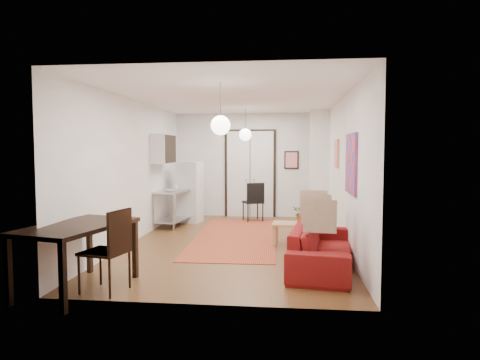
# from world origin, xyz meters

# --- Properties ---
(floor) EXTENTS (7.00, 7.00, 0.00)m
(floor) POSITION_xyz_m (0.00, 0.00, 0.00)
(floor) COLOR brown
(floor) RESTS_ON ground
(ceiling) EXTENTS (4.20, 7.00, 0.02)m
(ceiling) POSITION_xyz_m (0.00, 0.00, 2.90)
(ceiling) COLOR white
(ceiling) RESTS_ON wall_back
(wall_back) EXTENTS (4.20, 0.02, 2.90)m
(wall_back) POSITION_xyz_m (0.00, 3.50, 1.45)
(wall_back) COLOR white
(wall_back) RESTS_ON floor
(wall_front) EXTENTS (4.20, 0.02, 2.90)m
(wall_front) POSITION_xyz_m (0.00, -3.50, 1.45)
(wall_front) COLOR white
(wall_front) RESTS_ON floor
(wall_left) EXTENTS (0.02, 7.00, 2.90)m
(wall_left) POSITION_xyz_m (-2.10, 0.00, 1.45)
(wall_left) COLOR white
(wall_left) RESTS_ON floor
(wall_right) EXTENTS (0.02, 7.00, 2.90)m
(wall_right) POSITION_xyz_m (2.10, 0.00, 1.45)
(wall_right) COLOR white
(wall_right) RESTS_ON floor
(double_doors) EXTENTS (1.44, 0.06, 2.50)m
(double_doors) POSITION_xyz_m (0.00, 3.46, 1.20)
(double_doors) COLOR white
(double_doors) RESTS_ON wall_back
(stub_partition) EXTENTS (0.50, 0.10, 2.90)m
(stub_partition) POSITION_xyz_m (1.85, 2.55, 1.45)
(stub_partition) COLOR white
(stub_partition) RESTS_ON floor
(wall_cabinet) EXTENTS (0.35, 1.00, 0.70)m
(wall_cabinet) POSITION_xyz_m (-1.92, 1.50, 1.90)
(wall_cabinet) COLOR silver
(wall_cabinet) RESTS_ON wall_left
(painting_popart) EXTENTS (0.05, 1.00, 1.00)m
(painting_popart) POSITION_xyz_m (2.08, -1.25, 1.65)
(painting_popart) COLOR red
(painting_popart) RESTS_ON wall_right
(painting_abstract) EXTENTS (0.05, 0.50, 0.60)m
(painting_abstract) POSITION_xyz_m (2.08, 0.80, 1.80)
(painting_abstract) COLOR beige
(painting_abstract) RESTS_ON wall_right
(poster_back) EXTENTS (0.40, 0.03, 0.50)m
(poster_back) POSITION_xyz_m (1.15, 3.47, 1.60)
(poster_back) COLOR red
(poster_back) RESTS_ON wall_back
(print_left) EXTENTS (0.03, 0.44, 0.54)m
(print_left) POSITION_xyz_m (-2.07, 2.00, 1.95)
(print_left) COLOR #8E5D3B
(print_left) RESTS_ON wall_left
(pendant_back) EXTENTS (0.30, 0.30, 0.80)m
(pendant_back) POSITION_xyz_m (0.00, 2.00, 2.25)
(pendant_back) COLOR white
(pendant_back) RESTS_ON ceiling
(pendant_front) EXTENTS (0.30, 0.30, 0.80)m
(pendant_front) POSITION_xyz_m (0.00, -2.00, 2.25)
(pendant_front) COLOR white
(pendant_front) RESTS_ON ceiling
(kilim_rug) EXTENTS (1.83, 4.60, 0.01)m
(kilim_rug) POSITION_xyz_m (-0.07, 0.64, 0.01)
(kilim_rug) COLOR #B2432C
(kilim_rug) RESTS_ON floor
(sofa) EXTENTS (2.41, 1.21, 0.67)m
(sofa) POSITION_xyz_m (1.58, -1.69, 0.34)
(sofa) COLOR maroon
(sofa) RESTS_ON floor
(coffee_table) EXTENTS (1.02, 0.61, 0.44)m
(coffee_table) POSITION_xyz_m (1.24, -0.08, 0.38)
(coffee_table) COLOR tan
(coffee_table) RESTS_ON floor
(potted_plant) EXTENTS (0.41, 0.36, 0.43)m
(potted_plant) POSITION_xyz_m (1.34, -0.08, 0.65)
(potted_plant) COLOR #316E33
(potted_plant) RESTS_ON coffee_table
(kitchen_counter) EXTENTS (0.74, 1.24, 0.89)m
(kitchen_counter) POSITION_xyz_m (-1.75, 1.65, 0.57)
(kitchen_counter) COLOR #ABADAF
(kitchen_counter) RESTS_ON floor
(bowl) EXTENTS (0.25, 0.25, 0.05)m
(bowl) POSITION_xyz_m (-1.75, 1.35, 0.92)
(bowl) COLOR white
(bowl) RESTS_ON kitchen_counter
(soap_bottle) EXTENTS (0.10, 0.10, 0.19)m
(soap_bottle) POSITION_xyz_m (-1.75, 1.90, 0.99)
(soap_bottle) COLOR teal
(soap_bottle) RESTS_ON kitchen_counter
(fridge) EXTENTS (0.63, 0.63, 1.58)m
(fridge) POSITION_xyz_m (-1.48, 2.38, 0.79)
(fridge) COLOR silver
(fridge) RESTS_ON floor
(dining_table) EXTENTS (1.24, 1.77, 0.89)m
(dining_table) POSITION_xyz_m (-1.75, -3.15, 0.79)
(dining_table) COLOR black
(dining_table) RESTS_ON floor
(dining_chair_near) EXTENTS (0.62, 0.80, 1.10)m
(dining_chair_near) POSITION_xyz_m (-1.38, -3.04, 0.64)
(dining_chair_near) COLOR #382011
(dining_chair_near) RESTS_ON floor
(dining_chair_far) EXTENTS (0.62, 0.80, 1.10)m
(dining_chair_far) POSITION_xyz_m (-1.38, -3.04, 0.64)
(dining_chair_far) COLOR #382011
(dining_chair_far) RESTS_ON floor
(black_side_chair) EXTENTS (0.62, 0.63, 1.02)m
(black_side_chair) POSITION_xyz_m (0.14, 2.78, 0.60)
(black_side_chair) COLOR black
(black_side_chair) RESTS_ON floor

